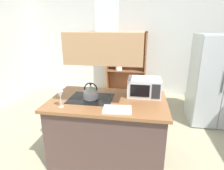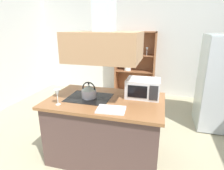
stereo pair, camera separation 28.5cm
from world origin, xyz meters
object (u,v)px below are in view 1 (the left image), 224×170
kettle (91,92)px  wine_glass_on_counter (60,95)px  refrigerator (217,80)px  dish_cabinet (126,68)px  microwave (144,87)px  cutting_board (117,110)px

kettle → wine_glass_on_counter: size_ratio=1.11×
kettle → refrigerator: bearing=33.4°
wine_glass_on_counter → dish_cabinet: bearing=80.1°
refrigerator → microwave: refrigerator is taller
kettle → cutting_board: kettle is taller
cutting_board → microwave: (0.31, 0.55, 0.12)m
dish_cabinet → kettle: (-0.24, -2.73, 0.23)m
microwave → cutting_board: bearing=-119.6°
kettle → microwave: (0.72, 0.23, 0.03)m
cutting_board → wine_glass_on_counter: 0.71m
refrigerator → microwave: (-1.39, -1.16, 0.16)m
dish_cabinet → wine_glass_on_counter: dish_cabinet is taller
dish_cabinet → kettle: dish_cabinet is taller
dish_cabinet → cutting_board: 3.05m
dish_cabinet → kettle: 2.75m
refrigerator → wine_glass_on_counter: (-2.40, -1.73, 0.19)m
cutting_board → kettle: bearing=142.2°
microwave → wine_glass_on_counter: microwave is taller
refrigerator → kettle: bearing=-146.6°
dish_cabinet → refrigerator: bearing=-35.5°
dish_cabinet → kettle: bearing=-95.1°
refrigerator → cutting_board: refrigerator is taller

